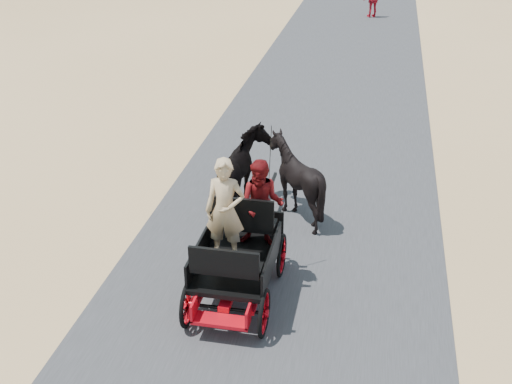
# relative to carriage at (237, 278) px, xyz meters

# --- Properties ---
(ground) EXTENTS (140.00, 140.00, 0.00)m
(ground) POSITION_rel_carriage_xyz_m (0.58, 0.83, -0.36)
(ground) COLOR tan
(road) EXTENTS (6.00, 140.00, 0.01)m
(road) POSITION_rel_carriage_xyz_m (0.58, 0.83, -0.35)
(road) COLOR #38383A
(road) RESTS_ON ground
(carriage) EXTENTS (1.30, 2.40, 0.72)m
(carriage) POSITION_rel_carriage_xyz_m (0.00, 0.00, 0.00)
(carriage) COLOR black
(carriage) RESTS_ON ground
(horse_left) EXTENTS (0.91, 2.01, 1.70)m
(horse_left) POSITION_rel_carriage_xyz_m (-0.55, 3.00, 0.49)
(horse_left) COLOR black
(horse_left) RESTS_ON ground
(horse_right) EXTENTS (1.37, 1.54, 1.70)m
(horse_right) POSITION_rel_carriage_xyz_m (0.55, 3.00, 0.49)
(horse_right) COLOR black
(horse_right) RESTS_ON ground
(driver_man) EXTENTS (0.66, 0.43, 1.80)m
(driver_man) POSITION_rel_carriage_xyz_m (-0.20, 0.05, 1.26)
(driver_man) COLOR tan
(driver_man) RESTS_ON carriage
(passenger_woman) EXTENTS (0.77, 0.60, 1.58)m
(passenger_woman) POSITION_rel_carriage_xyz_m (0.30, 0.60, 1.15)
(passenger_woman) COLOR #660C0F
(passenger_woman) RESTS_ON carriage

